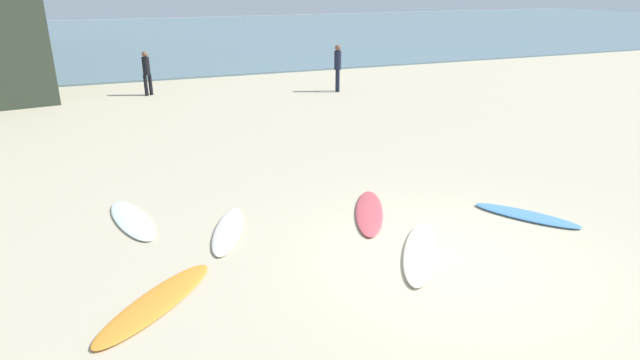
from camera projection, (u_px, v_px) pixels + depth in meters
ground_plane at (446, 258)px, 8.84m from camera, size 120.00×120.00×0.00m
ocean_water at (171, 36)px, 42.38m from camera, size 120.00×40.00×0.08m
surfboard_0 at (156, 302)px, 7.57m from camera, size 2.08×2.04×0.07m
surfboard_1 at (420, 252)px, 8.94m from camera, size 1.74×2.20×0.09m
surfboard_2 at (228, 230)px, 9.72m from camera, size 1.17×2.05×0.07m
surfboard_3 at (526, 215)px, 10.33m from camera, size 1.55×1.93×0.08m
surfboard_4 at (133, 220)px, 10.16m from camera, size 1.06×2.21×0.07m
surfboard_5 at (369, 212)px, 10.47m from camera, size 1.42×2.20×0.08m
beachgoer_near at (147, 71)px, 20.74m from camera, size 0.37×0.37×1.70m
beachgoer_mid at (338, 65)px, 21.40m from camera, size 0.34×0.34×1.86m
beachgoer_far at (31, 70)px, 20.36m from camera, size 0.39×0.39×1.84m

